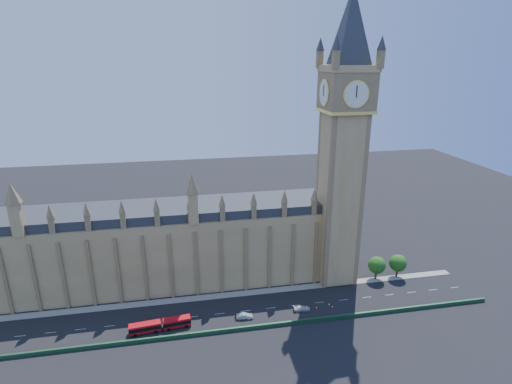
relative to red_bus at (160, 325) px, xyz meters
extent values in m
plane|color=black|center=(21.37, 4.45, -1.54)|extent=(400.00, 400.00, 0.00)
cube|color=#A1854E|center=(-3.63, 26.45, 10.96)|extent=(120.00, 20.00, 25.00)
cube|color=#2D3035|center=(-3.63, 26.45, 24.96)|extent=(120.00, 18.00, 3.00)
cube|color=#A1854E|center=(59.37, 18.45, 27.46)|extent=(12.00, 12.00, 58.00)
cube|color=olive|center=(59.37, 18.45, 62.46)|extent=(14.00, 14.00, 12.00)
cylinder|color=silver|center=(59.37, 11.30, 62.46)|extent=(7.20, 0.30, 7.20)
cube|color=#A1854E|center=(59.37, 18.45, 69.46)|extent=(14.50, 14.50, 2.00)
cube|color=#1E4C2D|center=(21.37, -4.55, -0.94)|extent=(160.00, 0.60, 1.20)
cube|color=gray|center=(21.37, 13.95, -1.46)|extent=(160.00, 3.00, 0.16)
cylinder|color=#382619|center=(73.37, 14.45, 0.46)|extent=(0.70, 0.70, 4.00)
sphere|color=#164B14|center=(73.37, 14.45, 3.96)|extent=(6.00, 6.00, 6.00)
sphere|color=#164B14|center=(74.17, 14.75, 4.56)|extent=(4.38, 4.38, 4.38)
cylinder|color=#382619|center=(81.37, 14.45, 0.46)|extent=(0.70, 0.70, 4.00)
sphere|color=#164B14|center=(81.37, 14.45, 3.96)|extent=(6.00, 6.00, 6.00)
sphere|color=#164B14|center=(82.17, 14.75, 4.56)|extent=(4.38, 4.38, 4.38)
cube|color=red|center=(-4.17, -0.41, -0.08)|extent=(8.99, 3.30, 2.93)
cube|color=red|center=(4.68, 0.46, -0.08)|extent=(8.01, 3.20, 2.93)
cube|color=black|center=(-4.17, -0.41, 0.27)|extent=(9.04, 3.35, 1.11)
cube|color=black|center=(4.68, 0.46, 0.27)|extent=(8.07, 3.25, 1.11)
cylinder|color=black|center=(0.01, 0.00, -0.22)|extent=(1.01, 2.41, 2.34)
cylinder|color=black|center=(-6.84, -1.90, -1.06)|extent=(1.00, 0.39, 0.98)
cylinder|color=black|center=(-7.08, 0.52, -1.06)|extent=(1.00, 0.39, 0.98)
cylinder|color=black|center=(-1.25, -1.35, -1.06)|extent=(1.00, 0.39, 0.98)
cylinder|color=black|center=(-1.49, 1.08, -1.06)|extent=(1.00, 0.39, 0.98)
cylinder|color=black|center=(2.31, -1.00, -1.06)|extent=(1.00, 0.39, 0.98)
cylinder|color=black|center=(2.07, 1.43, -1.06)|extent=(1.00, 0.39, 0.98)
cylinder|color=black|center=(7.29, -0.50, -1.06)|extent=(1.00, 0.39, 0.98)
cylinder|color=black|center=(7.04, 1.92, -1.06)|extent=(1.00, 0.39, 0.98)
imported|color=#46494F|center=(24.32, 1.56, -0.86)|extent=(4.17, 2.08, 1.37)
imported|color=#AAADB2|center=(24.51, 0.82, -0.73)|extent=(5.10, 2.28, 1.62)
imported|color=silver|center=(42.53, 1.46, -0.80)|extent=(5.25, 2.38, 1.49)
cube|color=black|center=(52.24, 1.06, -1.52)|extent=(0.51, 0.51, 0.04)
cone|color=#F9410D|center=(52.24, 1.06, -1.17)|extent=(0.56, 0.56, 0.74)
cylinder|color=white|center=(52.24, 1.06, -1.07)|extent=(0.36, 0.36, 0.13)
cube|color=black|center=(51.70, 2.31, -1.52)|extent=(0.59, 0.59, 0.04)
cone|color=#FF5B0D|center=(51.70, 2.31, -1.15)|extent=(0.65, 0.65, 0.79)
cylinder|color=white|center=(51.70, 2.31, -1.04)|extent=(0.38, 0.38, 0.13)
cube|color=black|center=(47.32, 1.50, -1.52)|extent=(0.52, 0.52, 0.04)
cone|color=#F5550C|center=(47.32, 1.50, -1.19)|extent=(0.57, 0.57, 0.71)
cylinder|color=white|center=(47.32, 1.50, -1.08)|extent=(0.35, 0.35, 0.12)
cube|color=black|center=(40.93, 0.83, -1.52)|extent=(0.42, 0.42, 0.04)
cone|color=#EC590C|center=(40.93, 0.83, -1.18)|extent=(0.46, 0.46, 0.72)
cylinder|color=white|center=(40.93, 0.83, -1.08)|extent=(0.35, 0.35, 0.12)
camera|label=1|loc=(9.28, -99.17, 72.23)|focal=28.00mm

